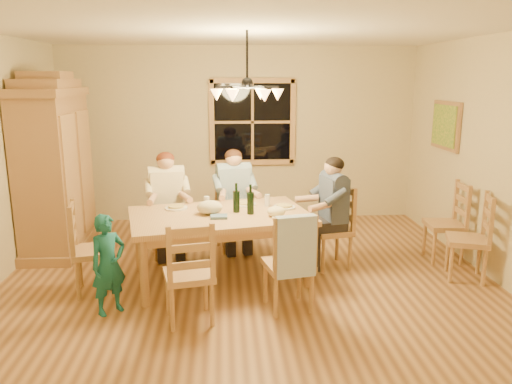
{
  "coord_description": "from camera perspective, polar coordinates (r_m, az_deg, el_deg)",
  "views": [
    {
      "loc": [
        -0.26,
        -5.31,
        2.23
      ],
      "look_at": [
        0.1,
        0.1,
        0.98
      ],
      "focal_mm": 35.0,
      "sensor_mm": 36.0,
      "label": 1
    }
  ],
  "objects": [
    {
      "name": "floor",
      "position": [
        5.76,
        -0.93,
        -9.78
      ],
      "size": [
        5.5,
        5.5,
        0.0
      ],
      "primitive_type": "plane",
      "color": "brown",
      "rests_on": "ground"
    },
    {
      "name": "ceiling",
      "position": [
        5.33,
        -1.04,
        18.05
      ],
      "size": [
        5.5,
        5.0,
        0.02
      ],
      "primitive_type": "cube",
      "color": "white",
      "rests_on": "wall_back"
    },
    {
      "name": "wall_back",
      "position": [
        7.86,
        -1.89,
        6.56
      ],
      "size": [
        5.5,
        0.02,
        2.7
      ],
      "primitive_type": "cube",
      "color": "beige",
      "rests_on": "floor"
    },
    {
      "name": "wall_right",
      "position": [
        6.17,
        25.53,
        3.52
      ],
      "size": [
        0.02,
        5.0,
        2.7
      ],
      "primitive_type": "cube",
      "color": "beige",
      "rests_on": "floor"
    },
    {
      "name": "window",
      "position": [
        7.82,
        -0.41,
        8.0
      ],
      "size": [
        1.3,
        0.06,
        1.3
      ],
      "color": "black",
      "rests_on": "wall_back"
    },
    {
      "name": "painting",
      "position": [
        7.18,
        20.84,
        7.12
      ],
      "size": [
        0.06,
        0.78,
        0.64
      ],
      "color": "#A17145",
      "rests_on": "wall_right"
    },
    {
      "name": "chandelier",
      "position": [
        5.32,
        -1.01,
        11.35
      ],
      "size": [
        0.77,
        0.68,
        0.71
      ],
      "color": "black",
      "rests_on": "ceiling"
    },
    {
      "name": "armoire",
      "position": [
        6.91,
        -21.99,
        2.26
      ],
      "size": [
        0.66,
        1.4,
        2.3
      ],
      "color": "#A17145",
      "rests_on": "floor"
    },
    {
      "name": "dining_table",
      "position": [
        5.55,
        -4.14,
        -3.44
      ],
      "size": [
        2.14,
        1.56,
        0.76
      ],
      "rotation": [
        0.0,
        0.0,
        0.21
      ],
      "color": "#AC7B4C",
      "rests_on": "floor"
    },
    {
      "name": "chair_far_left",
      "position": [
        6.46,
        -9.97,
        -4.58
      ],
      "size": [
        0.52,
        0.5,
        0.99
      ],
      "rotation": [
        0.0,
        0.0,
        3.35
      ],
      "color": "#AD814C",
      "rests_on": "floor"
    },
    {
      "name": "chair_far_right",
      "position": [
        6.59,
        -2.49,
        -4.03
      ],
      "size": [
        0.52,
        0.5,
        0.99
      ],
      "rotation": [
        0.0,
        0.0,
        3.35
      ],
      "color": "#AD814C",
      "rests_on": "floor"
    },
    {
      "name": "chair_near_left",
      "position": [
        4.75,
        -7.62,
        -11.06
      ],
      "size": [
        0.52,
        0.5,
        0.99
      ],
      "rotation": [
        0.0,
        0.0,
        0.21
      ],
      "color": "#AD814C",
      "rests_on": "floor"
    },
    {
      "name": "chair_near_right",
      "position": [
        4.96,
        3.68,
        -9.89
      ],
      "size": [
        0.52,
        0.5,
        0.99
      ],
      "rotation": [
        0.0,
        0.0,
        0.21
      ],
      "color": "#AD814C",
      "rests_on": "floor"
    },
    {
      "name": "chair_end_left",
      "position": [
        5.57,
        -17.88,
        -7.9
      ],
      "size": [
        0.5,
        0.52,
        0.99
      ],
      "rotation": [
        0.0,
        0.0,
        -1.36
      ],
      "color": "#AD814C",
      "rests_on": "floor"
    },
    {
      "name": "chair_end_right",
      "position": [
        6.06,
        8.53,
        -5.7
      ],
      "size": [
        0.5,
        0.52,
        0.99
      ],
      "rotation": [
        0.0,
        0.0,
        1.78
      ],
      "color": "#AD814C",
      "rests_on": "floor"
    },
    {
      "name": "adult_woman",
      "position": [
        6.32,
        -10.16,
        0.08
      ],
      "size": [
        0.46,
        0.49,
        0.87
      ],
      "rotation": [
        0.0,
        0.0,
        3.35
      ],
      "color": "beige",
      "rests_on": "floor"
    },
    {
      "name": "adult_plaid_man",
      "position": [
        6.45,
        -2.54,
        0.54
      ],
      "size": [
        0.46,
        0.49,
        0.87
      ],
      "rotation": [
        0.0,
        0.0,
        3.35
      ],
      "color": "#325E8A",
      "rests_on": "floor"
    },
    {
      "name": "adult_slate_man",
      "position": [
        5.91,
        8.7,
        -0.75
      ],
      "size": [
        0.49,
        0.46,
        0.87
      ],
      "rotation": [
        0.0,
        0.0,
        1.78
      ],
      "color": "#404A66",
      "rests_on": "floor"
    },
    {
      "name": "towel",
      "position": [
        4.65,
        4.53,
        -6.25
      ],
      "size": [
        0.39,
        0.18,
        0.58
      ],
      "primitive_type": "cube",
      "rotation": [
        0.0,
        0.0,
        0.21
      ],
      "color": "#A8BEE4",
      "rests_on": "chair_near_right"
    },
    {
      "name": "wine_bottle_a",
      "position": [
        5.54,
        -2.26,
        -0.65
      ],
      "size": [
        0.08,
        0.08,
        0.33
      ],
      "primitive_type": "cylinder",
      "color": "black",
      "rests_on": "dining_table"
    },
    {
      "name": "wine_bottle_b",
      "position": [
        5.46,
        -0.64,
        -0.84
      ],
      "size": [
        0.08,
        0.08,
        0.33
      ],
      "primitive_type": "cylinder",
      "color": "black",
      "rests_on": "dining_table"
    },
    {
      "name": "plate_woman",
      "position": [
        5.78,
        -9.1,
        -1.82
      ],
      "size": [
        0.26,
        0.26,
        0.02
      ],
      "primitive_type": "cylinder",
      "color": "white",
      "rests_on": "dining_table"
    },
    {
      "name": "plate_plaid",
      "position": [
        5.87,
        -1.27,
        -1.43
      ],
      "size": [
        0.26,
        0.26,
        0.02
      ],
      "primitive_type": "cylinder",
      "color": "white",
      "rests_on": "dining_table"
    },
    {
      "name": "plate_slate",
      "position": [
        5.75,
        3.25,
        -1.75
      ],
      "size": [
        0.26,
        0.26,
        0.02
      ],
      "primitive_type": "cylinder",
      "color": "white",
      "rests_on": "dining_table"
    },
    {
      "name": "wine_glass_a",
      "position": [
        5.74,
        -5.66,
        -1.2
      ],
      "size": [
        0.06,
        0.06,
        0.14
      ],
      "primitive_type": "cylinder",
      "color": "silver",
      "rests_on": "dining_table"
    },
    {
      "name": "wine_glass_b",
      "position": [
        5.81,
        1.31,
        -0.96
      ],
      "size": [
        0.06,
        0.06,
        0.14
      ],
      "primitive_type": "cylinder",
      "color": "silver",
      "rests_on": "dining_table"
    },
    {
      "name": "cap",
      "position": [
        5.39,
        2.33,
        -2.23
      ],
      "size": [
        0.2,
        0.2,
        0.11
      ],
      "primitive_type": "ellipsoid",
      "color": "beige",
      "rests_on": "dining_table"
    },
    {
      "name": "napkin",
      "position": [
        5.35,
        -4.25,
        -2.83
      ],
      "size": [
        0.21,
        0.17,
        0.03
      ],
      "primitive_type": "cube",
      "rotation": [
        0.0,
        0.0,
        0.21
      ],
      "color": "slate",
      "rests_on": "dining_table"
    },
    {
      "name": "cloth_bundle",
      "position": [
        5.49,
        -5.31,
        -1.77
      ],
      "size": [
        0.28,
        0.22,
        0.15
      ],
      "primitive_type": "ellipsoid",
      "color": "tan",
      "rests_on": "dining_table"
    },
    {
      "name": "child",
      "position": [
        5.0,
        -16.52,
        -7.93
      ],
      "size": [
        0.42,
        0.41,
        0.98
      ],
      "primitive_type": "imported",
      "rotation": [
        0.0,
        0.0,
        0.71
      ],
      "color": "#17646A",
      "rests_on": "floor"
    },
    {
      "name": "chair_spare_front",
      "position": [
        6.12,
        22.87,
        -6.42
      ],
      "size": [
        0.54,
        0.55,
        0.99
      ],
      "rotation": [
        0.0,
        0.0,
        1.25
      ],
      "color": "#AD814C",
      "rests_on": "floor"
    },
    {
      "name": "chair_spare_back",
      "position": [
        6.62,
        20.62,
        -4.78
      ],
      "size": [
        0.45,
        0.47,
        0.99
      ],
      "rotation": [
        0.0,
        0.0,
        1.5
      ],
      "color": "#AD814C",
      "rests_on": "floor"
    }
  ]
}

